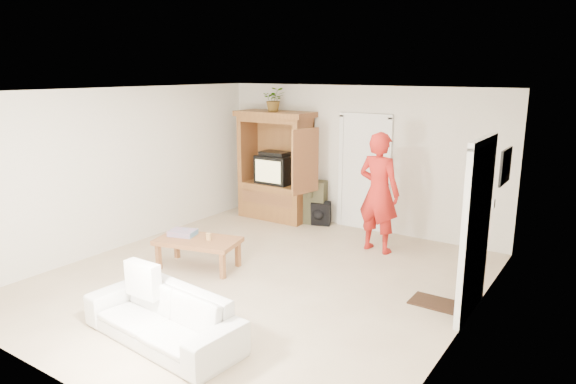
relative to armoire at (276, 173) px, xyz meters
name	(u,v)px	position (x,y,z in m)	size (l,w,h in m)	color
floor	(260,279)	(1.58, -2.66, -0.91)	(6.00, 6.00, 0.00)	tan
ceiling	(257,91)	(1.58, -2.66, 1.69)	(6.00, 6.00, 0.00)	white
wall_back	(358,158)	(1.58, 0.34, 0.39)	(5.50, 5.50, 0.00)	silver
wall_front	(52,253)	(1.58, -5.66, 0.39)	(5.50, 5.50, 0.00)	silver
wall_left	(124,168)	(-1.17, -2.66, 0.39)	(6.00, 6.00, 0.00)	silver
wall_right	(467,222)	(4.33, -2.66, 0.39)	(6.00, 6.00, 0.00)	silver
armoire	(276,173)	(0.00, 0.00, 0.00)	(1.82, 1.14, 2.10)	olive
door_back	(364,174)	(1.73, 0.31, 0.11)	(0.85, 0.05, 2.04)	white
doorway_right	(477,232)	(4.30, -2.06, 0.11)	(0.05, 0.90, 2.04)	black
framed_picture	(506,166)	(4.31, -0.76, 0.69)	(0.03, 0.60, 0.48)	black
doormat	(435,303)	(3.88, -2.06, -0.90)	(0.60, 0.40, 0.02)	#382316
plant	(274,99)	(-0.02, -0.03, 1.42)	(0.40, 0.35, 0.45)	#4C7238
man	(379,193)	(2.44, -0.66, 0.06)	(0.71, 0.46, 1.94)	#B11D17
sofa	(163,317)	(1.71, -4.58, -0.63)	(1.90, 0.74, 0.56)	silver
coffee_table	(198,243)	(0.56, -2.82, -0.52)	(1.32, 0.92, 0.45)	#9F6637
towel	(183,233)	(0.26, -2.82, -0.42)	(0.38, 0.28, 0.08)	#CF454E
candle	(209,237)	(0.73, -2.77, -0.41)	(0.08, 0.08, 0.10)	tan
backpack_black	(321,214)	(0.98, 0.06, -0.69)	(0.36, 0.21, 0.44)	black
backpack_olive	(314,202)	(0.81, 0.10, -0.50)	(0.44, 0.32, 0.83)	#47442B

